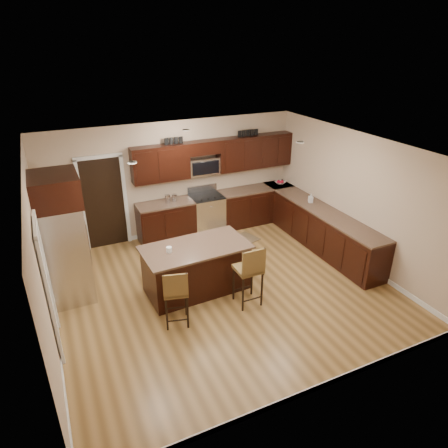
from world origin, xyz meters
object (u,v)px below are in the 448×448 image
island (196,269)px  refrigerator (63,237)px  range (207,213)px  stool_left (176,292)px  stool_right (250,270)px

island → refrigerator: size_ratio=0.85×
range → stool_left: range is taller
stool_left → stool_right: (1.35, -0.01, 0.07)m
stool_right → refrigerator: (-2.83, 1.64, 0.48)m
stool_left → refrigerator: 2.27m
stool_left → refrigerator: size_ratio=0.45×
island → refrigerator: refrigerator is taller
range → stool_right: size_ratio=0.95×
range → stool_right: 3.14m
island → stool_right: bearing=-54.2°
refrigerator → stool_left: bearing=-47.9°
island → stool_left: bearing=-131.4°
stool_left → stool_right: bearing=14.2°
island → stool_right: stool_right is taller
refrigerator → range: bearing=23.7°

